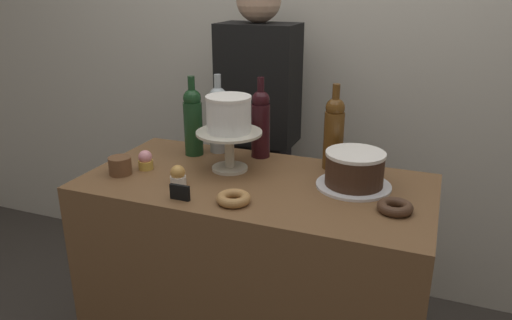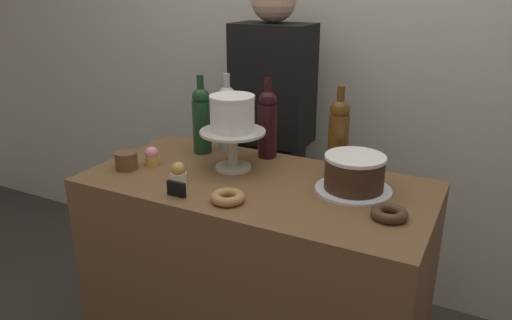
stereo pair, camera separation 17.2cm
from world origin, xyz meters
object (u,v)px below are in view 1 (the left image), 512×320
(cookie_stack, at_px, (120,166))
(wine_bottle_green, at_px, (193,121))
(cupcake_strawberry, at_px, (146,160))
(donut_maple, at_px, (232,198))
(donut_chocolate, at_px, (395,207))
(cake_stand_pedestal, at_px, (229,144))
(wine_bottle_amber, at_px, (334,132))
(barista_figure, at_px, (258,143))
(white_layer_cake, at_px, (229,114))
(cupcake_caramel, at_px, (178,176))
(chocolate_round_cake, at_px, (355,168))
(wine_bottle_clear, at_px, (218,118))
(wine_bottle_dark_red, at_px, (261,122))
(price_sign_chalkboard, at_px, (180,192))

(cookie_stack, bearing_deg, wine_bottle_green, 63.18)
(cupcake_strawberry, relative_size, donut_maple, 0.66)
(donut_chocolate, xyz_separation_m, cookie_stack, (-0.99, -0.04, 0.02))
(cake_stand_pedestal, relative_size, wine_bottle_amber, 0.76)
(cake_stand_pedestal, height_order, wine_bottle_green, wine_bottle_green)
(wine_bottle_green, height_order, donut_maple, wine_bottle_green)
(donut_maple, relative_size, barista_figure, 0.07)
(cake_stand_pedestal, bearing_deg, cupcake_strawberry, -159.98)
(cake_stand_pedestal, distance_m, white_layer_cake, 0.11)
(cake_stand_pedestal, height_order, donut_chocolate, cake_stand_pedestal)
(cupcake_strawberry, bearing_deg, cupcake_caramel, -25.63)
(chocolate_round_cake, height_order, wine_bottle_clear, wine_bottle_clear)
(donut_chocolate, bearing_deg, white_layer_cake, 167.03)
(wine_bottle_clear, bearing_deg, cookie_stack, -121.95)
(chocolate_round_cake, height_order, wine_bottle_green, wine_bottle_green)
(wine_bottle_dark_red, distance_m, wine_bottle_green, 0.28)
(white_layer_cake, relative_size, cupcake_strawberry, 2.26)
(cookie_stack, relative_size, barista_figure, 0.05)
(wine_bottle_amber, bearing_deg, cupcake_caramel, -141.89)
(donut_maple, bearing_deg, cake_stand_pedestal, 115.88)
(wine_bottle_clear, xyz_separation_m, cupcake_caramel, (0.02, -0.38, -0.11))
(cupcake_caramel, bearing_deg, wine_bottle_dark_red, 67.21)
(wine_bottle_amber, relative_size, cupcake_strawberry, 4.38)
(donut_chocolate, xyz_separation_m, price_sign_chalkboard, (-0.67, -0.16, 0.01))
(chocolate_round_cake, distance_m, wine_bottle_green, 0.69)
(cupcake_strawberry, relative_size, donut_chocolate, 0.66)
(cake_stand_pedestal, relative_size, cupcake_caramel, 3.33)
(wine_bottle_green, xyz_separation_m, cupcake_caramel, (0.10, -0.31, -0.11))
(donut_maple, distance_m, cookie_stack, 0.50)
(barista_figure, bearing_deg, price_sign_chalkboard, -87.12)
(wine_bottle_amber, height_order, price_sign_chalkboard, wine_bottle_amber)
(cupcake_caramel, distance_m, cookie_stack, 0.25)
(cake_stand_pedestal, xyz_separation_m, donut_chocolate, (0.63, -0.14, -0.09))
(wine_bottle_green, bearing_deg, barista_figure, 72.51)
(donut_maple, bearing_deg, white_layer_cake, 115.88)
(cupcake_caramel, relative_size, barista_figure, 0.05)
(donut_chocolate, bearing_deg, price_sign_chalkboard, -166.16)
(wine_bottle_dark_red, height_order, cupcake_strawberry, wine_bottle_dark_red)
(cupcake_strawberry, height_order, cupcake_caramel, same)
(wine_bottle_dark_red, xyz_separation_m, donut_chocolate, (0.57, -0.33, -0.13))
(wine_bottle_amber, bearing_deg, price_sign_chalkboard, -130.25)
(wine_bottle_clear, distance_m, cupcake_caramel, 0.40)
(white_layer_cake, xyz_separation_m, cupcake_caramel, (-0.11, -0.20, -0.18))
(wine_bottle_dark_red, xyz_separation_m, donut_maple, (0.07, -0.45, -0.13))
(wine_bottle_amber, height_order, cookie_stack, wine_bottle_amber)
(white_layer_cake, relative_size, barista_figure, 0.10)
(cupcake_strawberry, bearing_deg, cookie_stack, -126.58)
(wine_bottle_amber, bearing_deg, cookie_stack, -154.00)
(white_layer_cake, relative_size, price_sign_chalkboard, 2.39)
(wine_bottle_dark_red, relative_size, wine_bottle_green, 1.00)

